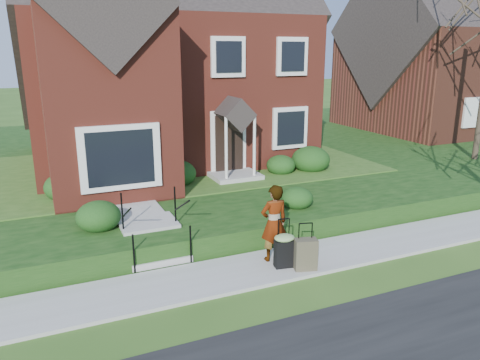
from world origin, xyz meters
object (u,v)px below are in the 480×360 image
woman (274,223)px  suitcase_olive (306,254)px  front_steps (153,236)px  suitcase_black (284,249)px

woman → suitcase_olive: bearing=120.1°
front_steps → suitcase_olive: bearing=-39.3°
suitcase_olive → front_steps: bearing=156.2°
front_steps → suitcase_olive: size_ratio=1.87×
suitcase_black → suitcase_olive: suitcase_black is taller
front_steps → woman: woman is taller
woman → suitcase_black: size_ratio=1.60×
front_steps → woman: (2.46, -1.62, 0.52)m
woman → suitcase_olive: 1.01m
front_steps → suitcase_black: bearing=-39.4°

